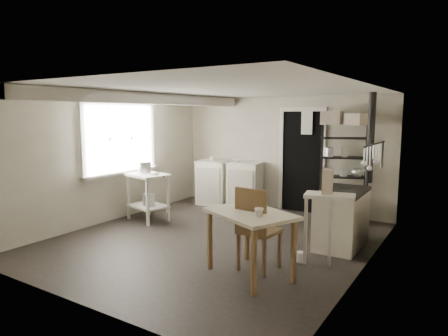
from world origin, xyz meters
The scene contains 31 objects.
floor centered at (0.00, 0.00, 0.00)m, with size 5.00×5.00×0.00m, color black.
ceiling centered at (0.00, 0.00, 2.30)m, with size 5.00×5.00×0.00m, color silver.
wall_back centered at (0.00, 2.50, 1.15)m, with size 4.50×0.02×2.30m, color #B5AE9A.
wall_front centered at (0.00, -2.50, 1.15)m, with size 4.50×0.02×2.30m, color #B5AE9A.
wall_left centered at (-2.25, 0.00, 1.15)m, with size 0.02×5.00×2.30m, color #B5AE9A.
wall_right centered at (2.25, 0.00, 1.15)m, with size 0.02×5.00×2.30m, color #B5AE9A.
window centered at (-2.22, 0.20, 1.50)m, with size 0.12×1.76×1.28m, color beige, non-canonical shape.
doorway centered at (0.45, 2.47, 1.00)m, with size 0.96×0.10×2.08m, color beige, non-canonical shape.
ceiling_beam centered at (-1.20, 0.00, 2.20)m, with size 0.18×5.00×0.18m, color beige, non-canonical shape.
wallpaper_panel centered at (2.24, 0.00, 1.15)m, with size 0.01×5.00×2.30m, color #B8AE95, non-canonical shape.
utensil_rail centered at (2.19, 0.60, 1.55)m, with size 0.06×1.20×0.44m, color silver, non-canonical shape.
prep_table centered at (-1.67, 0.33, 0.40)m, with size 0.76×0.54×0.87m, color beige, non-canonical shape.
stockpot centered at (-1.81, 0.39, 0.94)m, with size 0.25×0.25×0.27m, color silver.
saucepan centered at (-1.50, 0.32, 0.85)m, with size 0.19×0.19×0.10m, color silver.
bucket centered at (-1.64, 0.31, 0.39)m, with size 0.22×0.22×0.24m, color silver.
base_cabinets centered at (-1.04, 2.18, 0.46)m, with size 1.45×0.62×0.95m, color silver, non-canonical shape.
mixing_bowl centered at (-0.90, 2.19, 0.95)m, with size 0.27×0.27×0.07m, color white.
counter_cup centered at (-1.39, 2.06, 0.96)m, with size 0.11×0.11×0.09m, color white.
shelf_rack centered at (1.35, 2.24, 0.95)m, with size 0.83×0.32×1.76m, color black, non-canonical shape.
shelf_jar centered at (1.02, 2.19, 1.37)m, with size 0.09×0.09×0.19m, color white.
storage_box_a centered at (1.10, 2.25, 2.01)m, with size 0.35×0.31×0.24m, color beige.
storage_box_b centered at (1.56, 2.20, 1.99)m, with size 0.31×0.29×0.20m, color beige.
stove centered at (1.75, 0.79, 0.44)m, with size 0.59×1.07×0.84m, color silver, non-canonical shape.
stovepipe centered at (2.00, 1.29, 1.59)m, with size 0.11×0.11×1.37m, color black, non-canonical shape.
side_ledge centered at (1.85, -0.14, 0.43)m, with size 0.62×0.33×0.95m, color beige, non-canonical shape.
oats_box centered at (1.81, -0.12, 1.01)m, with size 0.12×0.21×0.31m, color beige.
work_table centered at (1.14, -0.91, 0.38)m, with size 1.04×0.73×0.79m, color beige, non-canonical shape.
table_cup centered at (1.32, -1.05, 0.81)m, with size 0.11×0.11×0.10m, color white.
chair centered at (1.13, -0.67, 0.48)m, with size 0.44×0.46×1.07m, color brown, non-canonical shape.
flour_sack centered at (1.50, 2.09, 0.24)m, with size 0.45×0.38×0.53m, color silver.
floor_crock centered at (1.49, -0.16, 0.07)m, with size 0.11×0.11×0.14m, color white.
Camera 1 is at (3.35, -5.00, 1.95)m, focal length 32.00 mm.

